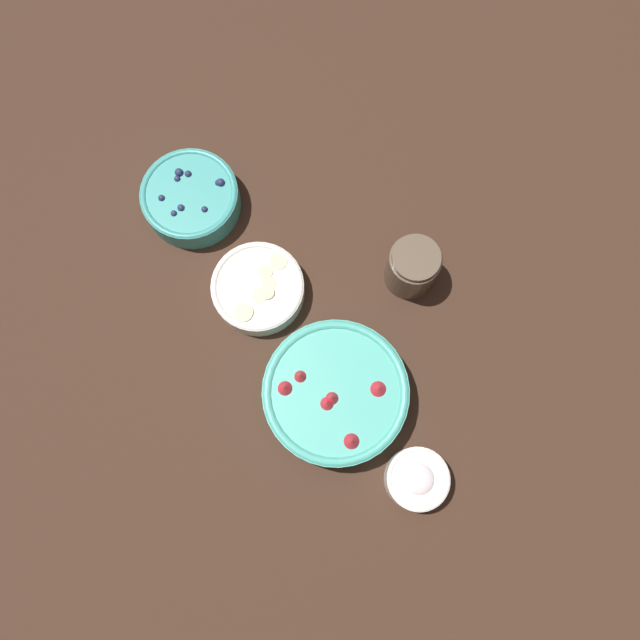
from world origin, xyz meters
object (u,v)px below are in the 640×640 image
bowl_bananas (258,288)px  jar_chocolate (412,268)px  bowl_strawberries (335,394)px  bowl_cream (417,479)px  bowl_blueberries (191,198)px

bowl_bananas → jar_chocolate: (0.02, -0.27, 0.02)m
bowl_strawberries → bowl_bananas: bowl_strawberries is taller
bowl_strawberries → bowl_cream: (-0.14, -0.12, -0.01)m
bowl_strawberries → jar_chocolate: bearing=-33.9°
bowl_strawberries → jar_chocolate: (0.21, -0.14, 0.01)m
bowl_cream → jar_chocolate: bearing=-2.6°
bowl_blueberries → bowl_cream: bowl_blueberries is taller
bowl_bananas → jar_chocolate: size_ratio=1.56×
bowl_blueberries → bowl_bananas: 0.21m
bowl_bananas → jar_chocolate: 0.27m
bowl_bananas → bowl_cream: 0.41m
bowl_blueberries → bowl_cream: size_ratio=1.72×
bowl_bananas → bowl_cream: (-0.33, -0.25, 0.00)m
jar_chocolate → bowl_blueberries: bearing=68.3°
bowl_bananas → bowl_strawberries: bearing=-146.7°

